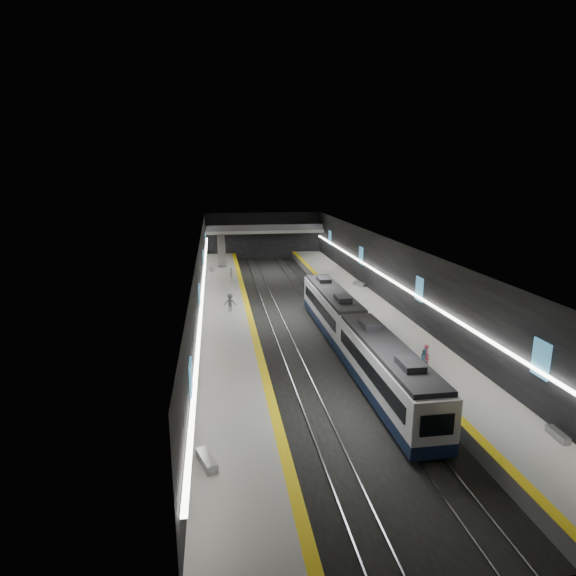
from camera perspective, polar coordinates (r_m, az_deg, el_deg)
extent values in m
plane|color=black|center=(51.42, 1.14, -3.27)|extent=(70.00, 70.00, 0.00)
cube|color=beige|center=(49.67, 1.19, 5.58)|extent=(20.00, 70.00, 0.04)
cube|color=black|center=(49.71, -10.27, 0.68)|extent=(0.04, 70.00, 8.00)
cube|color=black|center=(52.99, 11.88, 1.41)|extent=(0.04, 70.00, 8.00)
cube|color=black|center=(84.59, -2.90, 6.23)|extent=(20.00, 0.04, 8.00)
cube|color=black|center=(19.35, 20.61, -22.13)|extent=(20.00, 0.04, 8.00)
cube|color=slate|center=(50.59, -7.27, -3.08)|extent=(5.00, 70.00, 1.00)
cube|color=#A4A49F|center=(50.45, -7.28, -2.53)|extent=(5.00, 70.00, 0.02)
cube|color=yellow|center=(50.53, -4.79, -2.42)|extent=(0.60, 70.00, 0.02)
cube|color=slate|center=(53.03, 9.16, -2.36)|extent=(5.00, 70.00, 1.00)
cube|color=#A4A49F|center=(52.89, 9.19, -1.83)|extent=(5.00, 70.00, 0.02)
cube|color=yellow|center=(52.27, 6.89, -1.92)|extent=(0.60, 70.00, 0.02)
cube|color=gray|center=(50.98, -2.43, -3.37)|extent=(0.08, 70.00, 0.12)
cube|color=gray|center=(51.14, -0.82, -3.30)|extent=(0.08, 70.00, 0.12)
cube|color=gray|center=(51.73, 3.09, -3.12)|extent=(0.08, 70.00, 0.12)
cube|color=gray|center=(52.03, 4.65, -3.04)|extent=(0.08, 70.00, 0.12)
cube|color=#0F1C3A|center=(33.61, 11.44, -11.74)|extent=(2.65, 15.00, 0.80)
cube|color=white|center=(32.94, 11.57, -9.15)|extent=(2.65, 15.00, 2.50)
cube|color=black|center=(32.43, 11.69, -6.87)|extent=(2.44, 14.25, 0.30)
cube|color=black|center=(32.92, 11.58, -9.07)|extent=(2.69, 13.20, 1.00)
cube|color=black|center=(26.76, 17.26, -15.28)|extent=(1.85, 0.05, 1.20)
cube|color=#0F1C3A|center=(46.97, 5.22, -4.04)|extent=(2.65, 15.00, 0.80)
cube|color=white|center=(46.49, 5.26, -2.10)|extent=(2.65, 15.00, 2.50)
cube|color=black|center=(46.13, 5.30, -0.43)|extent=(2.44, 14.25, 0.30)
cube|color=black|center=(46.48, 5.26, -2.04)|extent=(2.69, 13.20, 1.00)
cube|color=black|center=(39.59, 7.87, -5.11)|extent=(1.85, 0.05, 1.20)
cube|color=teal|center=(25.75, -11.42, -10.76)|extent=(0.10, 1.50, 2.20)
cube|color=teal|center=(41.82, -10.44, -1.10)|extent=(0.10, 1.50, 2.20)
cube|color=teal|center=(59.40, -9.99, 3.31)|extent=(0.10, 1.50, 2.20)
cube|color=teal|center=(76.19, -9.76, 5.60)|extent=(0.10, 1.50, 2.20)
cube|color=teal|center=(31.59, 27.79, -7.45)|extent=(0.10, 1.50, 2.20)
cube|color=teal|center=(45.65, 15.29, -0.12)|extent=(0.10, 1.50, 2.20)
cube|color=teal|center=(62.16, 8.65, 3.82)|extent=(0.10, 1.50, 2.20)
cube|color=teal|center=(78.35, 4.97, 5.97)|extent=(0.10, 1.50, 2.20)
cube|color=white|center=(49.75, -10.03, 0.46)|extent=(0.25, 68.60, 0.12)
cube|color=white|center=(52.97, 11.67, 1.20)|extent=(0.25, 68.60, 0.12)
cube|color=gray|center=(82.49, -2.77, 6.74)|extent=(20.00, 3.00, 0.50)
cube|color=#47474C|center=(80.97, -2.67, 7.15)|extent=(19.60, 0.08, 1.00)
cube|color=#99999E|center=(75.43, -7.88, 4.36)|extent=(1.20, 7.50, 3.92)
cube|color=#99999E|center=(25.36, -9.63, -19.51)|extent=(1.13, 1.99, 0.47)
cube|color=#99999E|center=(70.13, -9.01, 2.22)|extent=(0.77, 1.93, 0.46)
cube|color=#99999E|center=(30.80, 29.34, -14.92)|extent=(0.52, 1.61, 0.39)
cube|color=#99999E|center=(60.82, 8.50, 0.48)|extent=(1.27, 2.06, 0.49)
imported|color=#C44960|center=(36.37, 16.08, -7.91)|extent=(0.58, 0.78, 1.94)
imported|color=teal|center=(36.37, 15.90, -8.18)|extent=(0.99, 0.94, 1.60)
imported|color=beige|center=(62.87, -6.74, 1.59)|extent=(0.64, 1.13, 1.81)
imported|color=#47494F|center=(49.52, -6.88, -1.74)|extent=(1.26, 0.83, 1.83)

